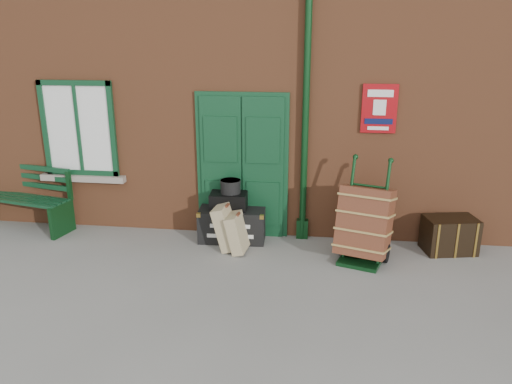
% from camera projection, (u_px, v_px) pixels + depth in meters
% --- Properties ---
extents(ground, '(80.00, 80.00, 0.00)m').
position_uv_depth(ground, '(248.00, 277.00, 6.61)').
color(ground, gray).
rests_on(ground, ground).
extents(station_building, '(10.30, 4.30, 4.36)m').
position_uv_depth(station_building, '(275.00, 85.00, 9.24)').
color(station_building, brown).
rests_on(station_building, ground).
extents(bench, '(1.79, 0.89, 1.07)m').
position_uv_depth(bench, '(23.00, 196.00, 8.19)').
color(bench, '#103C20').
rests_on(bench, ground).
extents(houdini_trunk, '(1.04, 0.60, 0.51)m').
position_uv_depth(houdini_trunk, '(232.00, 224.00, 7.76)').
color(houdini_trunk, black).
rests_on(houdini_trunk, ground).
extents(strongbox, '(0.58, 0.43, 0.25)m').
position_uv_depth(strongbox, '(229.00, 201.00, 7.65)').
color(strongbox, black).
rests_on(strongbox, houdini_trunk).
extents(hatbox, '(0.32, 0.32, 0.20)m').
position_uv_depth(hatbox, '(231.00, 186.00, 7.58)').
color(hatbox, black).
rests_on(hatbox, strongbox).
extents(suitcase_back, '(0.40, 0.50, 0.68)m').
position_uv_depth(suitcase_back, '(226.00, 227.00, 7.41)').
color(suitcase_back, tan).
rests_on(suitcase_back, ground).
extents(suitcase_front, '(0.34, 0.45, 0.59)m').
position_uv_depth(suitcase_front, '(237.00, 233.00, 7.31)').
color(suitcase_front, tan).
rests_on(suitcase_front, ground).
extents(porter_trolley, '(0.89, 0.92, 1.43)m').
position_uv_depth(porter_trolley, '(365.00, 223.00, 6.97)').
color(porter_trolley, black).
rests_on(porter_trolley, ground).
extents(dark_trunk, '(0.81, 0.61, 0.52)m').
position_uv_depth(dark_trunk, '(450.00, 235.00, 7.32)').
color(dark_trunk, black).
rests_on(dark_trunk, ground).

